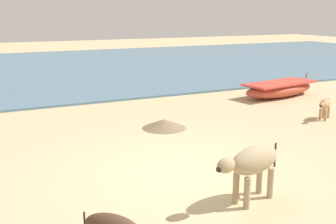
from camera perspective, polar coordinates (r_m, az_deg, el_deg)
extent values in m
plane|color=tan|center=(8.29, 2.26, -8.46)|extent=(80.00, 80.00, 0.00)
cube|color=slate|center=(24.20, -17.05, 5.83)|extent=(60.00, 20.00, 0.08)
ellipsoid|color=#B74733|center=(16.09, 15.35, 3.08)|extent=(3.57, 1.71, 0.57)
cube|color=#CC3F33|center=(16.04, 15.40, 3.93)|extent=(3.16, 1.62, 0.07)
cube|color=olive|center=(16.26, 15.96, 3.71)|extent=(0.28, 1.00, 0.04)
cylinder|color=olive|center=(17.26, 18.80, 4.83)|extent=(0.06, 0.06, 0.20)
cylinder|color=#2D2119|center=(5.52, -11.58, -15.01)|extent=(0.03, 0.03, 0.32)
ellipsoid|color=tan|center=(13.06, 21.14, 1.08)|extent=(0.73, 0.59, 0.30)
ellipsoid|color=tan|center=(12.61, 20.70, 0.92)|extent=(0.26, 0.23, 0.16)
sphere|color=#2D2119|center=(12.52, 20.59, 0.75)|extent=(0.09, 0.09, 0.06)
cylinder|color=tan|center=(12.92, 21.16, -0.43)|extent=(0.07, 0.07, 0.35)
cylinder|color=tan|center=(12.95, 20.51, -0.34)|extent=(0.07, 0.07, 0.35)
cylinder|color=tan|center=(13.30, 21.54, -0.07)|extent=(0.07, 0.07, 0.35)
cylinder|color=tan|center=(13.33, 20.91, 0.01)|extent=(0.07, 0.07, 0.35)
cylinder|color=#2D2119|center=(13.42, 21.47, 1.23)|extent=(0.02, 0.02, 0.28)
ellipsoid|color=tan|center=(7.01, 12.05, -6.53)|extent=(1.15, 0.69, 0.47)
ellipsoid|color=tan|center=(6.46, 8.12, -7.39)|extent=(0.40, 0.30, 0.26)
sphere|color=#2D2119|center=(6.36, 7.15, -7.98)|extent=(0.12, 0.12, 0.10)
cylinder|color=tan|center=(6.89, 10.99, -11.08)|extent=(0.11, 0.11, 0.54)
cylinder|color=tan|center=(7.02, 9.48, -10.51)|extent=(0.11, 0.11, 0.54)
cylinder|color=tan|center=(7.35, 14.13, -9.61)|extent=(0.11, 0.11, 0.54)
cylinder|color=tan|center=(7.48, 12.66, -9.11)|extent=(0.11, 0.11, 0.54)
cylinder|color=#2D2119|center=(7.46, 14.75, -5.83)|extent=(0.04, 0.04, 0.44)
cone|color=#7A6647|center=(11.32, -0.55, -1.64)|extent=(1.43, 1.43, 0.25)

